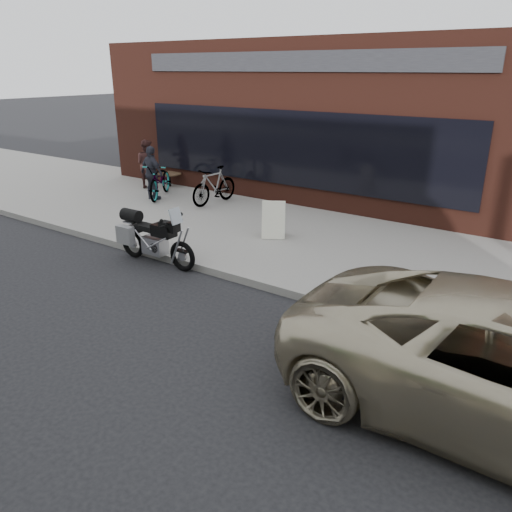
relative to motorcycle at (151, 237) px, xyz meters
The scene contains 10 objects.
ground 4.43m from the motorcycle, 60.98° to the right, with size 120.00×120.00×0.00m, color black.
near_sidewalk 3.84m from the motorcycle, 55.98° to the left, with size 44.00×6.00×0.15m, color gray.
storefront 10.29m from the motorcycle, 89.26° to the left, with size 14.00×10.07×4.50m.
motorcycle is the anchor object (origin of this frame).
bicycle_front 5.02m from the motorcycle, 132.77° to the left, with size 0.66×1.90×1.00m, color gray.
bicycle_rear 4.31m from the motorcycle, 112.01° to the left, with size 0.48×1.71×1.03m, color gray.
sandwich_sign 2.82m from the motorcycle, 61.31° to the left, with size 0.69×0.67×0.83m.
cafe_table 6.41m from the motorcycle, 130.69° to the left, with size 0.76×0.76×0.43m.
cafe_patron_left 6.31m from the motorcycle, 136.74° to the left, with size 0.74×0.57×1.52m, color #4A2927.
cafe_patron_right 4.76m from the motorcycle, 135.23° to the left, with size 0.90×0.38×1.54m, color #31323E.
Camera 1 is at (5.06, -2.76, 3.74)m, focal length 35.00 mm.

